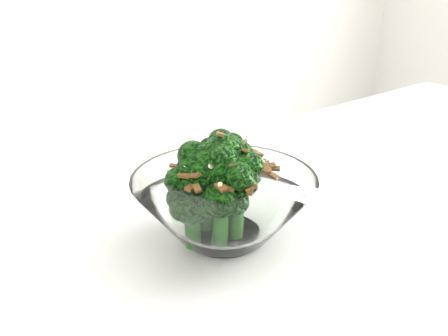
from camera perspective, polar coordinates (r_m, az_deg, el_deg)
table at (r=0.66m, az=23.25°, el=-11.24°), size 1.25×0.88×0.75m
broccoli_dish at (r=0.52m, az=-0.19°, el=-3.67°), size 0.19×0.19×0.12m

